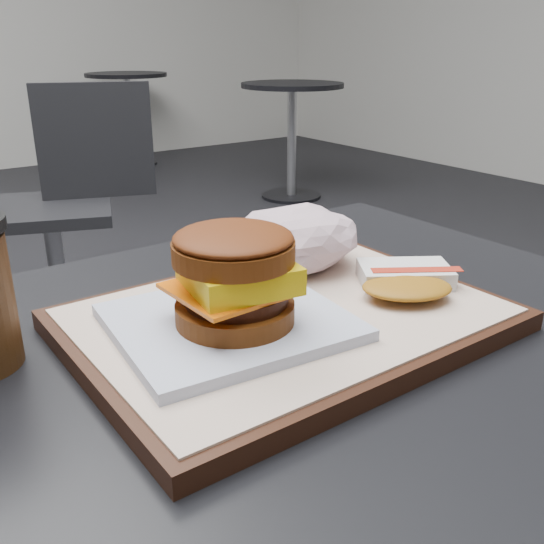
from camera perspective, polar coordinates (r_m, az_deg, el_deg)
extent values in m
cube|color=black|center=(0.56, -0.20, -7.96)|extent=(0.80, 0.60, 0.04)
cube|color=black|center=(0.56, 1.42, -4.56)|extent=(0.38, 0.28, 0.02)
cube|color=beige|center=(0.56, 1.43, -3.63)|extent=(0.36, 0.26, 0.00)
cube|color=silver|center=(0.52, -4.06, -4.72)|extent=(0.21, 0.19, 0.01)
cylinder|color=#602F0D|center=(0.51, -3.50, -3.76)|extent=(0.11, 0.11, 0.02)
cylinder|color=black|center=(0.50, -3.34, -2.26)|extent=(0.09, 0.09, 0.01)
cube|color=orange|center=(0.50, -4.06, -1.58)|extent=(0.09, 0.09, 0.00)
cube|color=yellow|center=(0.50, -3.17, -0.17)|extent=(0.09, 0.09, 0.02)
cylinder|color=brown|center=(0.49, -3.64, 1.95)|extent=(0.11, 0.11, 0.02)
ellipsoid|color=#642A0E|center=(0.49, -3.67, 3.23)|extent=(0.11, 0.11, 0.02)
cube|color=silver|center=(0.63, 12.37, -0.20)|extent=(0.11, 0.10, 0.02)
cube|color=#AC2717|center=(0.62, 13.47, 0.21)|extent=(0.08, 0.06, 0.00)
ellipsoid|color=#B77A1D|center=(0.59, 12.58, -1.43)|extent=(0.11, 0.10, 0.01)
cylinder|color=#99999E|center=(2.33, -19.51, -0.18)|extent=(0.06, 0.06, 0.44)
cube|color=black|center=(2.26, -20.25, 5.49)|extent=(0.54, 0.54, 0.04)
cube|color=black|center=(2.27, -16.32, 11.73)|extent=(0.38, 0.17, 0.40)
cylinder|color=black|center=(4.17, 1.81, 7.20)|extent=(0.40, 0.40, 0.02)
cylinder|color=#A5A5AA|center=(4.10, 1.87, 12.08)|extent=(0.06, 0.06, 0.70)
cylinder|color=black|center=(4.06, 1.93, 17.17)|extent=(0.66, 0.66, 0.03)
cylinder|color=black|center=(5.42, -12.91, 9.95)|extent=(0.40, 0.40, 0.02)
cylinder|color=#A5A5AA|center=(5.36, -13.24, 13.72)|extent=(0.06, 0.06, 0.70)
cylinder|color=black|center=(5.33, -13.58, 17.60)|extent=(0.66, 0.66, 0.03)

